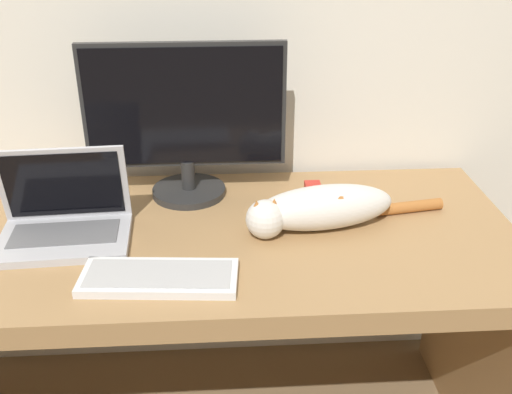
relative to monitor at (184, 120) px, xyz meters
name	(u,v)px	position (x,y,z in m)	size (l,w,h in m)	color
desk	(189,277)	(0.00, -0.23, -0.37)	(1.75, 0.73, 0.73)	#A37A4C
monitor	(184,120)	(0.00, 0.00, 0.00)	(0.57, 0.22, 0.45)	#282828
laptop	(64,222)	(-0.31, -0.24, -0.18)	(0.34, 0.24, 0.23)	#B7B7BC
external_keyboard	(159,277)	(-0.05, -0.45, -0.22)	(0.37, 0.17, 0.02)	white
cat	(319,208)	(0.35, -0.22, -0.17)	(0.56, 0.19, 0.12)	silver
small_toy	(313,190)	(0.36, -0.05, -0.21)	(0.05, 0.05, 0.05)	red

